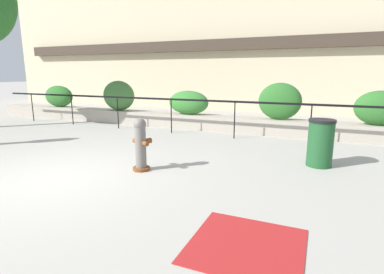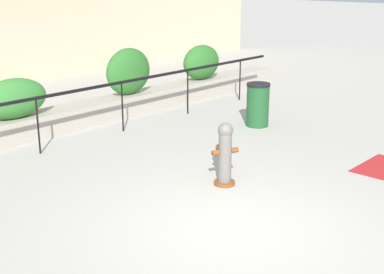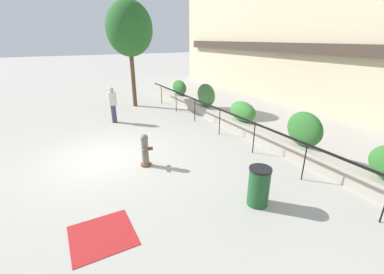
# 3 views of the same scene
# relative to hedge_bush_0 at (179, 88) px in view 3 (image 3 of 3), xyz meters

# --- Properties ---
(ground_plane) EXTENTS (120.00, 120.00, 0.00)m
(ground_plane) POSITION_rel_hedge_bush_0_xyz_m (6.09, -6.00, -0.96)
(ground_plane) COLOR #B2ADA3
(building_facade) EXTENTS (30.00, 1.36, 8.00)m
(building_facade) POSITION_rel_hedge_bush_0_xyz_m (6.09, 5.98, 3.02)
(building_facade) COLOR beige
(building_facade) RESTS_ON ground
(planter_wall_low) EXTENTS (18.00, 0.70, 0.50)m
(planter_wall_low) POSITION_rel_hedge_bush_0_xyz_m (6.09, 0.00, -0.71)
(planter_wall_low) COLOR #ADA393
(planter_wall_low) RESTS_ON ground
(fence_railing_segment) EXTENTS (15.00, 0.05, 1.15)m
(fence_railing_segment) POSITION_rel_hedge_bush_0_xyz_m (6.09, -1.10, 0.06)
(fence_railing_segment) COLOR black
(fence_railing_segment) RESTS_ON ground
(hedge_bush_0) EXTENTS (1.48, 0.63, 0.92)m
(hedge_bush_0) POSITION_rel_hedge_bush_0_xyz_m (0.00, 0.00, 0.00)
(hedge_bush_0) COLOR #2D6B28
(hedge_bush_0) RESTS_ON planter_wall_low
(hedge_bush_1) EXTENTS (1.42, 0.65, 1.16)m
(hedge_bush_1) POSITION_rel_hedge_bush_0_xyz_m (3.20, 0.00, 0.12)
(hedge_bush_1) COLOR #427538
(hedge_bush_1) RESTS_ON planter_wall_low
(hedge_bush_2) EXTENTS (1.51, 0.70, 0.84)m
(hedge_bush_2) POSITION_rel_hedge_bush_0_xyz_m (6.23, 0.00, -0.04)
(hedge_bush_2) COLOR #387F33
(hedge_bush_2) RESTS_ON planter_wall_low
(hedge_bush_3) EXTENTS (1.34, 0.58, 1.16)m
(hedge_bush_3) POSITION_rel_hedge_bush_0_xyz_m (9.39, 0.00, 0.12)
(hedge_bush_3) COLOR #2D6B28
(hedge_bush_3) RESTS_ON planter_wall_low
(fire_hydrant) EXTENTS (0.47, 0.48, 1.08)m
(fire_hydrant) POSITION_rel_hedge_bush_0_xyz_m (7.30, -4.81, -0.41)
(fire_hydrant) COLOR brown
(fire_hydrant) RESTS_ON ground
(street_tree) EXTENTS (2.83, 2.55, 5.86)m
(street_tree) POSITION_rel_hedge_bush_0_xyz_m (-0.53, -2.77, 3.39)
(street_tree) COLOR brown
(street_tree) RESTS_ON ground
(pedestrian) EXTENTS (0.44, 0.44, 1.73)m
(pedestrian) POSITION_rel_hedge_bush_0_xyz_m (2.16, -4.64, 0.03)
(pedestrian) COLOR #383D56
(pedestrian) RESTS_ON ground
(tactile_warning_pad) EXTENTS (1.28, 1.28, 0.01)m
(tactile_warning_pad) POSITION_rel_hedge_bush_0_xyz_m (9.93, -6.71, -0.96)
(tactile_warning_pad) COLOR #B22323
(tactile_warning_pad) RESTS_ON ground
(trash_bin) EXTENTS (0.55, 0.55, 1.01)m
(trash_bin) POSITION_rel_hedge_bush_0_xyz_m (10.65, -3.07, -0.45)
(trash_bin) COLOR #1E5128
(trash_bin) RESTS_ON ground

